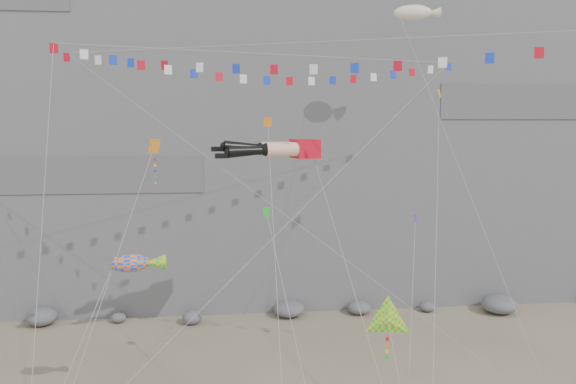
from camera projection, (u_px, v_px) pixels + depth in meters
The scene contains 13 objects.
cliff at pixel (274, 39), 59.04m from camera, with size 80.00×28.00×50.00m, color slate.
talus_boulders at pixel (289, 309), 47.12m from camera, with size 60.00×3.00×1.20m, color slate, non-canonical shape.
legs_kite at pixel (277, 149), 34.53m from camera, with size 8.72×16.49×21.25m.
flag_banner_upper at pixel (278, 55), 35.89m from camera, with size 25.62×15.97×26.88m.
flag_banner_lower at pixel (334, 42), 30.48m from camera, with size 31.82×13.31×24.25m.
harlequin_kite at pixel (154, 148), 31.68m from camera, with size 5.30×9.48×17.61m.
fish_windsock at pixel (130, 264), 28.74m from camera, with size 5.96×6.29×11.24m.
delta_kite at pixel (388, 321), 27.73m from camera, with size 2.58×7.06×9.12m.
blimp_windsock at pixel (413, 14), 40.19m from camera, with size 6.40×14.51×27.82m.
small_kite_a at pixel (268, 126), 34.46m from camera, with size 1.16×13.48×20.61m.
small_kite_b at pixel (415, 223), 34.45m from camera, with size 4.08×10.24×14.50m.
small_kite_c at pixel (267, 216), 31.35m from camera, with size 2.76×9.79×14.54m.
small_kite_d at pixel (439, 98), 37.87m from camera, with size 6.42×16.07×24.43m.
Camera 1 is at (-4.91, -28.35, 16.00)m, focal length 35.00 mm.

